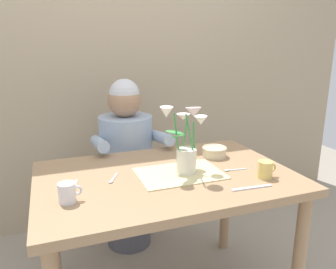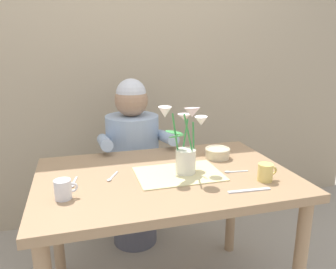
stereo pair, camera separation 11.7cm
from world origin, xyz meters
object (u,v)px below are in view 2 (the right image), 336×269
at_px(flower_vase, 185,143).
at_px(ceramic_bowl, 218,153).
at_px(seated_person, 133,166).
at_px(ceramic_mug, 63,189).
at_px(dinner_knife, 249,190).
at_px(tea_cup, 266,172).

height_order(flower_vase, ceramic_bowl, flower_vase).
xyz_separation_m(seated_person, ceramic_mug, (-0.41, -0.76, 0.22)).
height_order(dinner_knife, ceramic_mug, ceramic_mug).
distance_m(flower_vase, tea_cup, 0.39).
bearing_deg(flower_vase, dinner_knife, -52.88).
xyz_separation_m(seated_person, tea_cup, (0.46, -0.82, 0.22)).
distance_m(seated_person, tea_cup, 0.96).
relative_size(dinner_knife, tea_cup, 2.04).
distance_m(flower_vase, ceramic_bowl, 0.31).
distance_m(seated_person, ceramic_bowl, 0.64).
bearing_deg(ceramic_bowl, dinner_knife, -95.92).
bearing_deg(flower_vase, seated_person, 102.69).
bearing_deg(ceramic_bowl, seated_person, 129.13).
bearing_deg(tea_cup, seated_person, 119.64).
height_order(seated_person, flower_vase, seated_person).
bearing_deg(dinner_knife, tea_cup, 36.03).
bearing_deg(seated_person, ceramic_bowl, -48.33).
xyz_separation_m(tea_cup, ceramic_mug, (-0.87, 0.06, 0.00)).
height_order(seated_person, tea_cup, seated_person).
bearing_deg(ceramic_mug, flower_vase, 12.34).
distance_m(tea_cup, ceramic_mug, 0.88).
distance_m(dinner_knife, ceramic_mug, 0.76).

